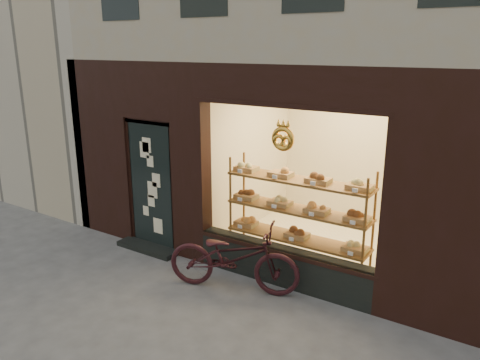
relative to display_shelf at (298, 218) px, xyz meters
The scene contains 4 objects.
ground 2.73m from the display_shelf, 100.01° to the right, with size 90.00×90.00×0.00m, color #4E4E4E.
neighbor_left 11.09m from the display_shelf, 163.64° to the left, with size 12.00×7.00×9.00m, color #ADAA9D.
display_shelf is the anchor object (origin of this frame).
bicycle 1.15m from the display_shelf, 117.39° to the right, with size 0.65×1.87×0.98m, color black.
Camera 1 is at (3.28, -3.35, 3.33)m, focal length 35.00 mm.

